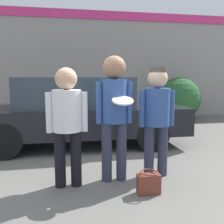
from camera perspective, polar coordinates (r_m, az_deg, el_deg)
The scene contains 8 objects.
ground_plane at distance 4.04m, azimuth -2.85°, elevation -14.10°, with size 56.00×56.00×0.00m, color #66635E.
storefront_building at distance 9.29m, azimuth -7.49°, elevation 10.61°, with size 24.00×0.22×3.87m.
person_left at distance 3.43m, azimuth -10.24°, elevation -1.07°, with size 0.56×0.39×1.65m.
person_middle_with_frisbee at distance 3.56m, azimuth 0.52°, elevation 1.24°, with size 0.52×0.58×1.82m.
person_right at distance 3.82m, azimuth 10.21°, elevation 0.11°, with size 0.55×0.38×1.66m.
parked_car_near at distance 5.70m, azimuth -7.77°, elevation 0.25°, with size 4.65×1.92×1.52m.
shrub at distance 9.24m, azimuth 15.03°, elevation 2.95°, with size 1.52×1.52×1.52m.
handbag at distance 3.42m, azimuth 8.37°, elevation -15.75°, with size 0.30×0.23×0.30m.
Camera 1 is at (-0.48, -3.72, 1.51)m, focal length 40.00 mm.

